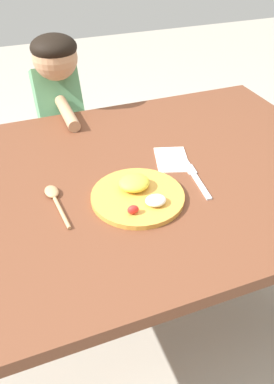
{
  "coord_description": "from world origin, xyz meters",
  "views": [
    {
      "loc": [
        -0.35,
        -0.93,
        1.42
      ],
      "look_at": [
        -0.04,
        -0.11,
        0.74
      ],
      "focal_mm": 36.08,
      "sensor_mm": 36.0,
      "label": 1
    }
  ],
  "objects_px": {
    "plate": "(138,194)",
    "fork": "(196,178)",
    "person": "(62,131)",
    "spoon": "(54,197)"
  },
  "relations": [
    {
      "from": "plate",
      "to": "fork",
      "type": "height_order",
      "value": "plate"
    },
    {
      "from": "person",
      "to": "plate",
      "type": "bearing_deg",
      "value": 95.73
    },
    {
      "from": "plate",
      "to": "fork",
      "type": "distance_m",
      "value": 0.2
    },
    {
      "from": "plate",
      "to": "person",
      "type": "xyz_separation_m",
      "value": [
        -0.08,
        0.76,
        -0.17
      ]
    },
    {
      "from": "plate",
      "to": "spoon",
      "type": "distance_m",
      "value": 0.24
    },
    {
      "from": "fork",
      "to": "person",
      "type": "height_order",
      "value": "person"
    },
    {
      "from": "plate",
      "to": "person",
      "type": "bearing_deg",
      "value": 95.73
    },
    {
      "from": "fork",
      "to": "person",
      "type": "distance_m",
      "value": 0.8
    },
    {
      "from": "plate",
      "to": "person",
      "type": "distance_m",
      "value": 0.78
    },
    {
      "from": "plate",
      "to": "spoon",
      "type": "height_order",
      "value": "plate"
    }
  ]
}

